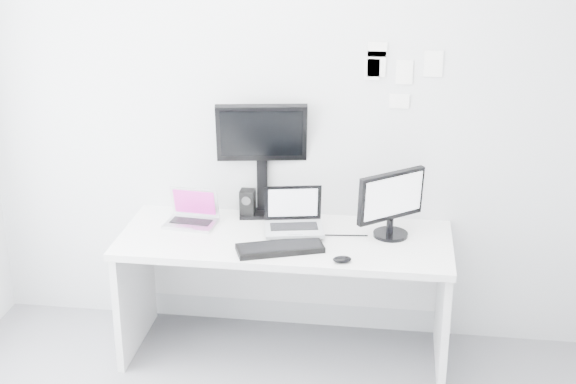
# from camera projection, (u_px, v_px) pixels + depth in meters

# --- Properties ---
(back_wall) EXTENTS (3.60, 0.00, 3.60)m
(back_wall) POSITION_uv_depth(u_px,v_px,m) (293.00, 110.00, 4.57)
(back_wall) COLOR silver
(back_wall) RESTS_ON ground
(desk) EXTENTS (1.80, 0.70, 0.73)m
(desk) POSITION_uv_depth(u_px,v_px,m) (285.00, 297.00, 4.60)
(desk) COLOR white
(desk) RESTS_ON ground
(macbook) EXTENTS (0.30, 0.24, 0.21)m
(macbook) POSITION_uv_depth(u_px,v_px,m) (190.00, 208.00, 4.58)
(macbook) COLOR #B1B1B5
(macbook) RESTS_ON desk
(speaker) EXTENTS (0.09, 0.09, 0.16)m
(speaker) POSITION_uv_depth(u_px,v_px,m) (248.00, 203.00, 4.70)
(speaker) COLOR black
(speaker) RESTS_ON desk
(dell_laptop) EXTENTS (0.36, 0.30, 0.26)m
(dell_laptop) POSITION_uv_depth(u_px,v_px,m) (294.00, 213.00, 4.44)
(dell_laptop) COLOR #ABAEB3
(dell_laptop) RESTS_ON desk
(rear_monitor) EXTENTS (0.53, 0.26, 0.69)m
(rear_monitor) POSITION_uv_depth(u_px,v_px,m) (262.00, 158.00, 4.65)
(rear_monitor) COLOR black
(rear_monitor) RESTS_ON desk
(samsung_monitor) EXTENTS (0.44, 0.41, 0.38)m
(samsung_monitor) POSITION_uv_depth(u_px,v_px,m) (392.00, 203.00, 4.41)
(samsung_monitor) COLOR black
(samsung_monitor) RESTS_ON desk
(keyboard) EXTENTS (0.48, 0.31, 0.03)m
(keyboard) POSITION_uv_depth(u_px,v_px,m) (280.00, 248.00, 4.29)
(keyboard) COLOR black
(keyboard) RESTS_ON desk
(mouse) EXTENTS (0.11, 0.09, 0.03)m
(mouse) POSITION_uv_depth(u_px,v_px,m) (342.00, 259.00, 4.17)
(mouse) COLOR black
(mouse) RESTS_ON desk
(wall_note_0) EXTENTS (0.10, 0.00, 0.14)m
(wall_note_0) POSITION_uv_depth(u_px,v_px,m) (377.00, 64.00, 4.41)
(wall_note_0) COLOR white
(wall_note_0) RESTS_ON back_wall
(wall_note_1) EXTENTS (0.09, 0.00, 0.13)m
(wall_note_1) POSITION_uv_depth(u_px,v_px,m) (404.00, 72.00, 4.41)
(wall_note_1) COLOR white
(wall_note_1) RESTS_ON back_wall
(wall_note_2) EXTENTS (0.10, 0.00, 0.14)m
(wall_note_2) POSITION_uv_depth(u_px,v_px,m) (433.00, 64.00, 4.37)
(wall_note_2) COLOR white
(wall_note_2) RESTS_ON back_wall
(wall_note_3) EXTENTS (0.11, 0.00, 0.08)m
(wall_note_3) POSITION_uv_depth(u_px,v_px,m) (399.00, 101.00, 4.47)
(wall_note_3) COLOR white
(wall_note_3) RESTS_ON back_wall
(wall_note_4) EXTENTS (0.08, 0.00, 0.12)m
(wall_note_4) POSITION_uv_depth(u_px,v_px,m) (372.00, 69.00, 4.43)
(wall_note_4) COLOR white
(wall_note_4) RESTS_ON back_wall
(wall_note_5) EXTENTS (0.10, 0.00, 0.08)m
(wall_note_5) POSITION_uv_depth(u_px,v_px,m) (377.00, 49.00, 4.38)
(wall_note_5) COLOR white
(wall_note_5) RESTS_ON back_wall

